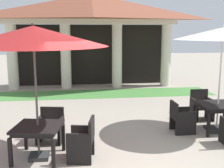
# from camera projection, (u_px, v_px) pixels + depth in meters

# --- Properties ---
(background_pavilion) EXTENTS (8.51, 2.62, 4.37)m
(background_pavilion) POSITION_uv_depth(u_px,v_px,m) (91.00, 17.00, 13.42)
(background_pavilion) COLOR beige
(background_pavilion) RESTS_ON ground
(lawn_strip) EXTENTS (10.31, 1.83, 0.01)m
(lawn_strip) POSITION_uv_depth(u_px,v_px,m) (94.00, 94.00, 12.45)
(lawn_strip) COLOR #47843D
(lawn_strip) RESTS_ON ground
(patio_table_near_foreground) EXTENTS (1.00, 1.00, 0.75)m
(patio_table_near_foreground) POSITION_uv_depth(u_px,v_px,m) (218.00, 107.00, 7.75)
(patio_table_near_foreground) COLOR black
(patio_table_near_foreground) RESTS_ON ground
(patio_umbrella_near_foreground) EXTENTS (2.52, 2.52, 2.84)m
(patio_umbrella_near_foreground) POSITION_uv_depth(u_px,v_px,m) (223.00, 35.00, 7.40)
(patio_umbrella_near_foreground) COLOR #2D2D2D
(patio_umbrella_near_foreground) RESTS_ON ground
(patio_chair_near_foreground_north) EXTENTS (0.58, 0.57, 0.90)m
(patio_chair_near_foreground_north) POSITION_uv_depth(u_px,v_px,m) (201.00, 106.00, 8.78)
(patio_chair_near_foreground_north) COLOR black
(patio_chair_near_foreground_north) RESTS_ON ground
(patio_chair_near_foreground_west) EXTENTS (0.56, 0.56, 0.83)m
(patio_chair_near_foreground_west) POSITION_uv_depth(u_px,v_px,m) (181.00, 118.00, 7.68)
(patio_chair_near_foreground_west) COLOR black
(patio_chair_near_foreground_west) RESTS_ON ground
(patio_table_mid_left) EXTENTS (1.10, 1.10, 0.73)m
(patio_table_mid_left) POSITION_uv_depth(u_px,v_px,m) (38.00, 130.00, 6.03)
(patio_table_mid_left) COLOR black
(patio_table_mid_left) RESTS_ON ground
(patio_umbrella_mid_left) EXTENTS (2.99, 2.99, 2.84)m
(patio_umbrella_mid_left) POSITION_uv_depth(u_px,v_px,m) (33.00, 37.00, 5.68)
(patio_umbrella_mid_left) COLOR #2D2D2D
(patio_umbrella_mid_left) RESTS_ON ground
(patio_chair_mid_left_north) EXTENTS (0.69, 0.61, 0.83)m
(patio_chair_mid_left_north) POSITION_uv_depth(u_px,v_px,m) (51.00, 126.00, 7.00)
(patio_chair_mid_left_north) COLOR black
(patio_chair_mid_left_north) RESTS_ON ground
(patio_chair_mid_left_east) EXTENTS (0.61, 0.66, 0.90)m
(patio_chair_mid_left_east) POSITION_uv_depth(u_px,v_px,m) (83.00, 141.00, 6.01)
(patio_chair_mid_left_east) COLOR black
(patio_chair_mid_left_east) RESTS_ON ground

